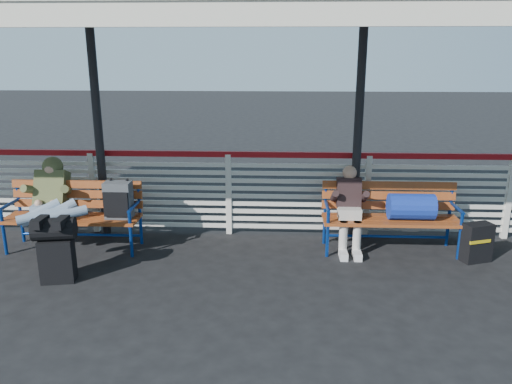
# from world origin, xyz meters

# --- Properties ---
(ground) EXTENTS (60.00, 60.00, 0.00)m
(ground) POSITION_xyz_m (0.00, 0.00, 0.00)
(ground) COLOR black
(ground) RESTS_ON ground
(fence) EXTENTS (12.08, 0.08, 1.24)m
(fence) POSITION_xyz_m (0.00, 1.90, 0.66)
(fence) COLOR silver
(fence) RESTS_ON ground
(canopy) EXTENTS (12.60, 3.60, 3.16)m
(canopy) POSITION_xyz_m (-0.00, 0.87, 3.04)
(canopy) COLOR silver
(canopy) RESTS_ON ground
(luggage_stack) EXTENTS (0.51, 0.34, 0.78)m
(luggage_stack) POSITION_xyz_m (-1.84, 0.20, 0.43)
(luggage_stack) COLOR black
(luggage_stack) RESTS_ON ground
(bench_left) EXTENTS (1.80, 0.56, 0.96)m
(bench_left) POSITION_xyz_m (-1.81, 1.23, 0.61)
(bench_left) COLOR #A24F1F
(bench_left) RESTS_ON ground
(bench_right) EXTENTS (1.80, 0.56, 0.92)m
(bench_right) POSITION_xyz_m (2.35, 1.34, 0.60)
(bench_right) COLOR #A24F1F
(bench_right) RESTS_ON ground
(traveler_man) EXTENTS (0.93, 1.64, 0.77)m
(traveler_man) POSITION_xyz_m (-2.19, 0.89, 0.69)
(traveler_man) COLOR #8598B3
(traveler_man) RESTS_ON ground
(companion_person) EXTENTS (0.32, 0.66, 1.15)m
(companion_person) POSITION_xyz_m (1.68, 1.33, 0.60)
(companion_person) COLOR beige
(companion_person) RESTS_ON ground
(suitcase_side) EXTENTS (0.41, 0.33, 0.51)m
(suitcase_side) POSITION_xyz_m (3.28, 1.03, 0.25)
(suitcase_side) COLOR black
(suitcase_side) RESTS_ON ground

